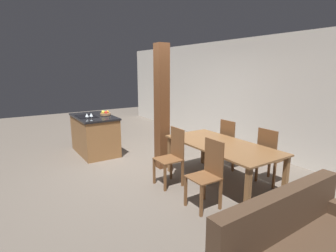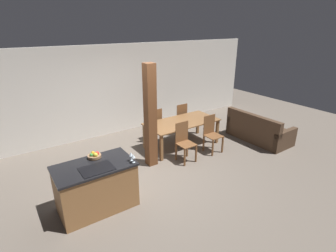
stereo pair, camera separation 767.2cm
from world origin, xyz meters
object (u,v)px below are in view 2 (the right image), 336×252
dining_table (182,124)px  dining_chair_near_right (212,133)px  dining_chair_far_right (180,118)px  timber_post (150,117)px  dining_chair_near_left (184,141)px  dining_chair_far_left (154,124)px  wine_glass_near (133,156)px  couch (258,131)px  wine_glass_middle (131,154)px  kitchen_island (96,186)px  fruit_bowl (95,155)px

dining_table → dining_chair_near_right: size_ratio=2.06×
dining_chair_far_right → timber_post: (-1.71, -1.14, 0.71)m
dining_table → dining_chair_near_left: 0.86m
dining_chair_near_right → dining_chair_far_left: size_ratio=1.00×
wine_glass_near → couch: 4.53m
dining_chair_near_left → wine_glass_middle: bearing=-156.5°
dining_chair_near_right → wine_glass_near: bearing=-162.1°
kitchen_island → dining_chair_near_left: (2.47, 0.56, 0.06)m
dining_table → dining_chair_near_right: dining_chair_near_right is taller
wine_glass_near → timber_post: size_ratio=0.07×
couch → timber_post: timber_post is taller
kitchen_island → wine_glass_middle: bearing=-21.0°
dining_chair_far_left → dining_chair_far_right: bearing=-180.0°
dining_table → dining_chair_near_left: size_ratio=2.06×
dining_chair_near_left → couch: 2.60m
fruit_bowl → dining_table: fruit_bowl is taller
dining_chair_near_right → dining_chair_far_right: bearing=90.0°
dining_chair_near_left → couch: bearing=-5.5°
dining_chair_far_left → couch: 3.08m
dining_table → couch: 2.35m
wine_glass_near → couch: size_ratio=0.09×
wine_glass_near → wine_glass_middle: size_ratio=1.00×
dining_chair_near_right → dining_chair_near_left: bearing=180.0°
wine_glass_middle → dining_table: wine_glass_middle is taller
kitchen_island → dining_chair_far_right: dining_chair_far_right is taller
kitchen_island → dining_chair_near_right: 3.43m
dining_table → timber_post: timber_post is taller
wine_glass_near → dining_chair_far_right: 3.64m
wine_glass_near → couch: (4.42, 0.64, -0.76)m
dining_table → timber_post: 1.44m
dining_chair_near_left → dining_chair_far_left: size_ratio=1.00×
dining_table → dining_chair_far_right: size_ratio=2.06×
couch → dining_chair_far_right: bearing=43.7°
wine_glass_near → dining_chair_far_left: size_ratio=0.17×
dining_chair_far_left → timber_post: bearing=55.2°
kitchen_island → wine_glass_near: size_ratio=8.40×
kitchen_island → fruit_bowl: fruit_bowl is taller
kitchen_island → dining_chair_near_left: size_ratio=1.41×
kitchen_island → dining_chair_far_right: 3.93m
dining_chair_near_right → wine_glass_middle: bearing=-163.8°
wine_glass_near → dining_table: wine_glass_near is taller
dining_chair_near_left → dining_chair_far_right: 1.70m
wine_glass_near → dining_chair_near_left: (1.85, 0.89, -0.52)m
dining_chair_near_right → dining_chair_far_right: same height
fruit_bowl → wine_glass_middle: size_ratio=1.49×
wine_glass_middle → dining_chair_near_left: 2.08m
kitchen_island → couch: kitchen_island is taller
dining_chair_near_right → dining_chair_far_right: size_ratio=1.00×
dining_chair_near_left → dining_chair_far_left: bearing=90.0°
dining_table → timber_post: bearing=-161.2°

